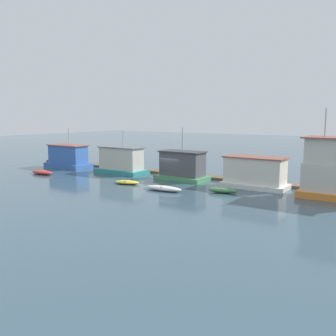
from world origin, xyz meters
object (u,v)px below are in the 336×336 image
(dinghy_red, at_px, (42,172))
(mooring_post_near_right, at_px, (169,167))
(dinghy_green, at_px, (223,190))
(mooring_post_near_left, at_px, (137,167))
(dinghy_yellow, at_px, (127,182))
(houseboat_blue, at_px, (68,157))
(houseboat_teal, at_px, (121,161))
(houseboat_white, at_px, (255,173))
(houseboat_green, at_px, (182,166))
(dinghy_white, at_px, (164,188))

(dinghy_red, distance_m, mooring_post_near_right, 16.02)
(dinghy_green, height_order, mooring_post_near_left, mooring_post_near_left)
(dinghy_red, distance_m, mooring_post_near_left, 11.92)
(dinghy_yellow, distance_m, mooring_post_near_right, 7.25)
(houseboat_blue, relative_size, dinghy_green, 2.19)
(dinghy_red, bearing_deg, mooring_post_near_left, 43.23)
(dinghy_red, bearing_deg, dinghy_green, 6.35)
(dinghy_green, bearing_deg, houseboat_teal, 167.06)
(dinghy_green, relative_size, mooring_post_near_right, 1.41)
(houseboat_white, distance_m, dinghy_green, 4.62)
(houseboat_teal, xyz_separation_m, houseboat_green, (8.97, 0.40, -0.01))
(dinghy_red, bearing_deg, houseboat_blue, 108.90)
(houseboat_blue, height_order, dinghy_yellow, houseboat_blue)
(dinghy_yellow, height_order, mooring_post_near_left, mooring_post_near_left)
(dinghy_yellow, bearing_deg, houseboat_white, 25.84)
(houseboat_green, xyz_separation_m, mooring_post_near_right, (-2.75, 1.40, -0.44))
(houseboat_white, height_order, mooring_post_near_right, houseboat_white)
(houseboat_blue, height_order, houseboat_white, houseboat_blue)
(houseboat_white, bearing_deg, mooring_post_near_left, 175.43)
(dinghy_white, bearing_deg, dinghy_yellow, 171.98)
(houseboat_teal, height_order, houseboat_white, houseboat_teal)
(houseboat_blue, distance_m, dinghy_yellow, 15.98)
(houseboat_green, relative_size, mooring_post_near_right, 2.74)
(houseboat_white, bearing_deg, dinghy_red, -164.82)
(houseboat_green, distance_m, dinghy_white, 6.92)
(dinghy_yellow, bearing_deg, houseboat_teal, 136.15)
(houseboat_white, bearing_deg, dinghy_white, -135.54)
(houseboat_blue, distance_m, houseboat_white, 27.23)
(houseboat_teal, height_order, dinghy_white, houseboat_teal)
(houseboat_green, xyz_separation_m, dinghy_yellow, (-3.39, -5.76, -1.34))
(dinghy_green, distance_m, mooring_post_near_left, 16.02)
(houseboat_blue, bearing_deg, houseboat_teal, 2.60)
(houseboat_white, height_order, dinghy_green, houseboat_white)
(dinghy_red, relative_size, mooring_post_near_right, 1.58)
(dinghy_red, height_order, mooring_post_near_right, mooring_post_near_right)
(dinghy_white, bearing_deg, houseboat_green, 106.68)
(dinghy_red, xyz_separation_m, dinghy_green, (23.71, 2.64, 0.01))
(houseboat_blue, relative_size, mooring_post_near_right, 3.08)
(houseboat_green, height_order, dinghy_red, houseboat_green)
(houseboat_teal, distance_m, dinghy_white, 12.59)
(dinghy_white, xyz_separation_m, mooring_post_near_right, (-4.70, 7.92, 0.84))
(dinghy_white, height_order, mooring_post_near_left, mooring_post_near_left)
(dinghy_yellow, height_order, mooring_post_near_right, mooring_post_near_right)
(houseboat_blue, bearing_deg, dinghy_green, -7.26)
(houseboat_white, relative_size, dinghy_yellow, 2.17)
(dinghy_white, relative_size, mooring_post_near_right, 1.85)
(houseboat_blue, height_order, mooring_post_near_right, houseboat_blue)
(dinghy_red, xyz_separation_m, mooring_post_near_right, (13.77, 8.16, 0.84))
(houseboat_blue, distance_m, dinghy_green, 25.98)
(dinghy_green, distance_m, mooring_post_near_right, 11.41)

